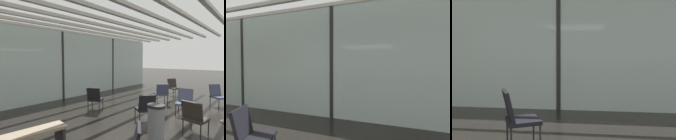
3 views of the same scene
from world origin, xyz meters
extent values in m
plane|color=black|center=(0.00, 0.00, 0.00)|extent=(60.00, 60.00, 0.00)
cube|color=#A3B7B2|center=(0.00, 5.20, 1.58)|extent=(14.00, 0.08, 3.16)
cube|color=black|center=(0.00, 5.20, 1.58)|extent=(0.10, 0.12, 3.16)
cube|color=black|center=(3.50, 5.20, 1.58)|extent=(0.10, 0.12, 3.16)
cube|color=#B7B2A8|center=(0.00, 0.07, 3.21)|extent=(13.72, 0.12, 0.10)
cube|color=#B7B2A8|center=(0.00, 0.80, 3.21)|extent=(13.72, 0.12, 0.10)
cube|color=#B7B2A8|center=(0.00, 1.53, 3.21)|extent=(13.72, 0.12, 0.10)
cube|color=#B7B2A8|center=(0.00, 2.27, 3.21)|extent=(13.72, 0.12, 0.10)
cube|color=#B7B2A8|center=(0.00, 3.00, 3.21)|extent=(13.72, 0.12, 0.10)
cube|color=#B7B2A8|center=(0.00, 3.73, 3.21)|extent=(13.72, 0.12, 0.10)
cube|color=#B7B2A8|center=(0.00, 4.47, 3.21)|extent=(13.72, 0.12, 0.10)
cube|color=#B7B2A8|center=(0.00, 5.20, 3.21)|extent=(13.72, 0.12, 0.10)
ellipsoid|color=#B2BCD6|center=(-0.91, 10.86, 1.93)|extent=(12.85, 3.85, 3.85)
sphere|color=black|center=(-0.84, 9.09, 2.22)|extent=(0.28, 0.28, 0.28)
cube|color=black|center=(-2.18, -0.39, 0.65)|extent=(0.48, 0.38, 0.44)
cube|color=#33384C|center=(1.38, 0.12, 0.40)|extent=(0.55, 0.55, 0.06)
cube|color=#33384C|center=(1.59, 0.15, 0.65)|extent=(0.22, 0.50, 0.44)
cylinder|color=black|center=(1.14, 0.29, 0.18)|extent=(0.03, 0.03, 0.37)
cylinder|color=black|center=(1.21, -0.12, 0.18)|extent=(0.03, 0.03, 0.37)
cylinder|color=black|center=(1.55, 0.36, 0.18)|extent=(0.03, 0.03, 0.37)
cylinder|color=black|center=(1.62, -0.06, 0.18)|extent=(0.03, 0.03, 0.37)
cube|color=#33384C|center=(2.31, 1.37, 0.40)|extent=(0.68, 0.68, 0.06)
cube|color=#33384C|center=(2.15, 1.23, 0.65)|extent=(0.42, 0.46, 0.44)
cylinder|color=black|center=(2.61, 1.34, 0.18)|extent=(0.03, 0.03, 0.37)
cylinder|color=black|center=(2.34, 1.66, 0.18)|extent=(0.03, 0.03, 0.37)
cylinder|color=black|center=(2.29, 1.07, 0.18)|extent=(0.03, 0.03, 0.37)
cylinder|color=black|center=(2.02, 1.39, 0.18)|extent=(0.03, 0.03, 0.37)
cube|color=#28231E|center=(0.11, -0.59, 0.40)|extent=(0.55, 0.55, 0.06)
cube|color=#28231E|center=(-0.10, -0.55, 0.65)|extent=(0.22, 0.50, 0.44)
cylinder|color=black|center=(0.29, -0.83, 0.18)|extent=(0.03, 0.03, 0.37)
cylinder|color=black|center=(0.36, -0.42, 0.18)|extent=(0.03, 0.03, 0.37)
cylinder|color=black|center=(-0.13, -0.76, 0.18)|extent=(0.03, 0.03, 0.37)
cylinder|color=black|center=(-0.06, -0.35, 0.18)|extent=(0.03, 0.03, 0.37)
cube|color=#28231E|center=(4.13, 1.51, 0.40)|extent=(0.66, 0.66, 0.06)
cube|color=#28231E|center=(4.25, 1.69, 0.65)|extent=(0.48, 0.38, 0.44)
cylinder|color=black|center=(3.84, 1.45, 0.18)|extent=(0.03, 0.03, 0.37)
cylinder|color=black|center=(4.20, 1.22, 0.18)|extent=(0.03, 0.03, 0.37)
cylinder|color=black|center=(4.07, 1.80, 0.18)|extent=(0.03, 0.03, 0.37)
cylinder|color=black|center=(4.42, 1.57, 0.18)|extent=(0.03, 0.03, 0.37)
cube|color=black|center=(-0.16, 2.72, 0.40)|extent=(0.65, 0.65, 0.06)
cube|color=black|center=(-0.35, 2.62, 0.65)|extent=(0.35, 0.49, 0.44)
cylinder|color=black|center=(0.12, 2.64, 0.18)|extent=(0.03, 0.03, 0.37)
cylinder|color=black|center=(-0.07, 3.01, 0.18)|extent=(0.03, 0.03, 0.37)
cylinder|color=black|center=(-0.25, 2.44, 0.18)|extent=(0.03, 0.03, 0.37)
cylinder|color=black|center=(-0.45, 2.81, 0.18)|extent=(0.03, 0.03, 0.37)
cube|color=black|center=(0.00, 0.78, 0.40)|extent=(0.67, 0.67, 0.06)
cube|color=black|center=(-0.14, 0.61, 0.65)|extent=(0.47, 0.40, 0.44)
cylinder|color=black|center=(0.29, 0.82, 0.18)|extent=(0.03, 0.03, 0.37)
cylinder|color=black|center=(-0.04, 1.07, 0.18)|extent=(0.03, 0.03, 0.37)
cylinder|color=black|center=(0.03, 0.48, 0.18)|extent=(0.03, 0.03, 0.37)
cylinder|color=black|center=(-0.30, 0.74, 0.18)|extent=(0.03, 0.03, 0.37)
cube|color=#33384C|center=(3.29, -0.57, 0.40)|extent=(0.67, 0.67, 0.06)
cube|color=#33384C|center=(3.41, -0.39, 0.65)|extent=(0.47, 0.40, 0.44)
cylinder|color=black|center=(2.99, -0.61, 0.18)|extent=(0.03, 0.03, 0.37)
cylinder|color=black|center=(3.24, -0.27, 0.18)|extent=(0.03, 0.03, 0.37)
cylinder|color=black|center=(3.58, -0.52, 0.18)|extent=(0.03, 0.03, 0.37)
cube|color=#7F705B|center=(-3.02, 1.51, 0.44)|extent=(1.53, 0.54, 0.06)
cube|color=#262628|center=(-2.35, 1.45, 0.21)|extent=(0.06, 0.36, 0.41)
cylinder|color=slate|center=(-0.88, -0.04, 0.40)|extent=(0.36, 0.36, 0.80)
cylinder|color=black|center=(-0.88, -0.04, 0.83)|extent=(0.38, 0.38, 0.06)
camera|label=1|loc=(-4.16, -1.71, 1.83)|focal=26.38mm
camera|label=2|loc=(1.91, 0.85, 1.52)|focal=26.80mm
camera|label=3|loc=(0.93, -0.84, 1.43)|focal=39.93mm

